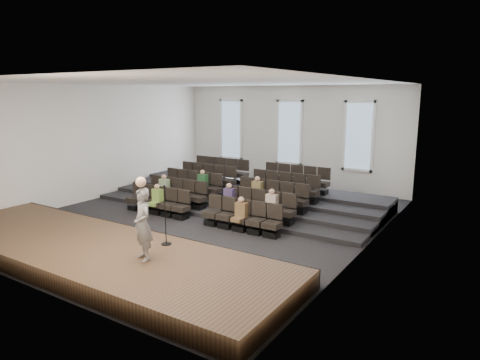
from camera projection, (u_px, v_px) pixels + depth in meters
name	position (u px, v px, depth m)	size (l,w,h in m)	color
ground	(206.00, 218.00, 16.12)	(14.00, 14.00, 0.00)	black
ceiling	(204.00, 82.00, 15.13)	(12.00, 14.00, 0.02)	white
wall_back	(290.00, 136.00, 21.42)	(12.00, 0.04, 5.00)	silver
wall_front	(21.00, 187.00, 9.83)	(12.00, 0.04, 5.00)	silver
wall_left	(96.00, 142.00, 18.80)	(0.04, 14.00, 5.00)	silver
wall_right	(370.00, 167.00, 12.45)	(0.04, 14.00, 5.00)	silver
stage	(95.00, 253.00, 11.86)	(11.80, 3.60, 0.50)	#4A3420
stage_lip	(142.00, 236.00, 13.32)	(11.80, 0.06, 0.52)	black
risers	(250.00, 196.00, 18.70)	(11.80, 4.80, 0.60)	black
seating_rows	(229.00, 193.00, 17.26)	(6.80, 4.70, 1.67)	black
windows	(289.00, 132.00, 21.33)	(8.44, 0.10, 3.24)	white
audience	(215.00, 194.00, 16.27)	(5.45, 2.64, 1.10)	#81AB44
speaker	(143.00, 224.00, 10.59)	(0.67, 0.44, 1.83)	slate
mic_stand	(166.00, 227.00, 11.76)	(0.28, 0.28, 1.68)	black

